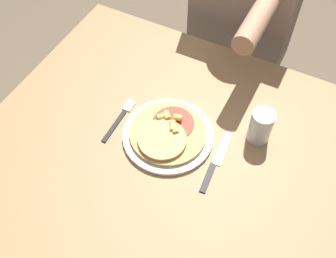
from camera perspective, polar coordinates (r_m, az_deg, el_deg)
The scene contains 8 objects.
ground_plane at distance 1.83m, azimuth 0.10°, elevation -15.44°, with size 8.00×8.00×0.00m, color brown.
dining_table at distance 1.26m, azimuth 0.14°, elevation -5.53°, with size 1.14×0.98×0.73m.
plate at distance 1.19m, azimuth 0.00°, elevation -0.92°, with size 0.28×0.28×0.01m.
pizza at distance 1.18m, azimuth -0.12°, elevation -0.60°, with size 0.23×0.23×0.04m.
fork at distance 1.25m, azimuth -6.84°, elevation 1.74°, with size 0.03×0.18×0.00m.
knife at distance 1.16m, azimuth 6.92°, elevation -4.85°, with size 0.03×0.22×0.00m.
drinking_glass at distance 1.18m, azimuth 13.29°, elevation 0.36°, with size 0.07×0.07×0.11m.
person_diner at distance 1.61m, azimuth 11.07°, elevation 16.61°, with size 0.38×0.52×1.28m.
Camera 1 is at (0.28, -0.56, 1.72)m, focal length 42.00 mm.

